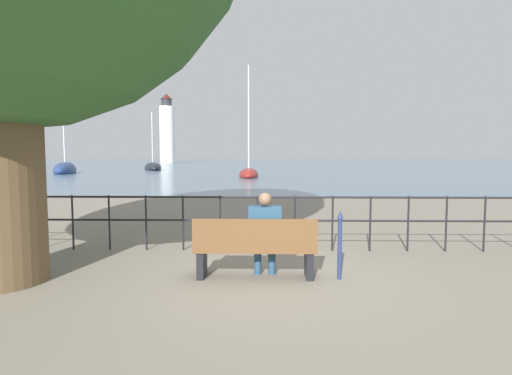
% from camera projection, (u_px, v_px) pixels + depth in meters
% --- Properties ---
extents(ground_plane, '(1000.00, 1000.00, 0.00)m').
position_uv_depth(ground_plane, '(255.00, 277.00, 5.93)').
color(ground_plane, gray).
extents(harbor_water, '(600.00, 300.00, 0.01)m').
position_uv_depth(harbor_water, '(265.00, 161.00, 166.83)').
color(harbor_water, slate).
rests_on(harbor_water, ground_plane).
extents(park_bench, '(1.79, 0.45, 0.90)m').
position_uv_depth(park_bench, '(255.00, 249.00, 5.83)').
color(park_bench, brown).
rests_on(park_bench, ground_plane).
extents(seated_person_left, '(0.48, 0.35, 1.26)m').
position_uv_depth(seated_person_left, '(265.00, 231.00, 5.88)').
color(seated_person_left, navy).
rests_on(seated_person_left, ground_plane).
extents(promenade_railing, '(15.63, 0.04, 1.05)m').
position_uv_depth(promenade_railing, '(257.00, 214.00, 7.55)').
color(promenade_railing, black).
rests_on(promenade_railing, ground_plane).
extents(closed_umbrella, '(0.09, 0.09, 1.02)m').
position_uv_depth(closed_umbrella, '(340.00, 241.00, 5.77)').
color(closed_umbrella, navy).
rests_on(closed_umbrella, ground_plane).
extents(sailboat_0, '(1.80, 5.47, 9.97)m').
position_uv_depth(sailboat_0, '(249.00, 174.00, 34.89)').
color(sailboat_0, maroon).
rests_on(sailboat_0, ground_plane).
extents(sailboat_1, '(4.10, 7.17, 7.42)m').
position_uv_depth(sailboat_1, '(65.00, 170.00, 42.82)').
color(sailboat_1, navy).
rests_on(sailboat_1, ground_plane).
extents(sailboat_2, '(4.75, 8.70, 8.28)m').
position_uv_depth(sailboat_2, '(153.00, 168.00, 54.44)').
color(sailboat_2, black).
rests_on(sailboat_2, ground_plane).
extents(harbor_lighthouse, '(4.17, 4.17, 19.73)m').
position_uv_depth(harbor_lighthouse, '(167.00, 131.00, 114.54)').
color(harbor_lighthouse, white).
rests_on(harbor_lighthouse, ground_plane).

